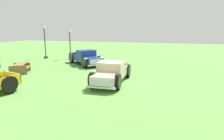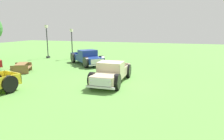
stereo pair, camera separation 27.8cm
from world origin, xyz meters
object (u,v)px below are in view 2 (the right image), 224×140
at_px(pickup_truck_behind_right, 88,58).
at_px(lamp_post_near, 47,41).
at_px(picnic_table, 22,67).
at_px(pickup_truck_foreground, 111,73).
at_px(lamp_post_far, 72,43).

xyz_separation_m(pickup_truck_behind_right, lamp_post_near, (2.86, 6.98, 1.48)).
height_order(lamp_post_near, picnic_table, lamp_post_near).
xyz_separation_m(pickup_truck_foreground, pickup_truck_behind_right, (6.13, 4.55, 0.02)).
bearing_deg(lamp_post_near, pickup_truck_foreground, -127.95).
relative_size(lamp_post_far, picnic_table, 1.65).
height_order(pickup_truck_foreground, pickup_truck_behind_right, pickup_truck_behind_right).
distance_m(pickup_truck_behind_right, lamp_post_near, 7.69).
bearing_deg(pickup_truck_foreground, lamp_post_far, 41.09).
height_order(pickup_truck_foreground, lamp_post_near, lamp_post_near).
xyz_separation_m(lamp_post_far, picnic_table, (-8.41, 0.32, -1.49)).
bearing_deg(pickup_truck_behind_right, lamp_post_near, 67.71).
distance_m(lamp_post_near, lamp_post_far, 3.32).
height_order(lamp_post_far, picnic_table, lamp_post_far).
relative_size(lamp_post_near, lamp_post_far, 1.12).
bearing_deg(pickup_truck_foreground, lamp_post_near, 52.05).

